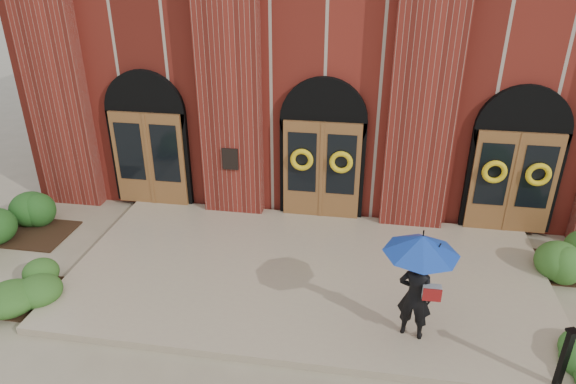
# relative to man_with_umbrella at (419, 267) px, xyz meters

# --- Properties ---
(ground) EXTENTS (90.00, 90.00, 0.00)m
(ground) POSITION_rel_man_with_umbrella_xyz_m (-2.08, 1.47, -1.57)
(ground) COLOR gray
(ground) RESTS_ON ground
(landing) EXTENTS (10.00, 5.30, 0.15)m
(landing) POSITION_rel_man_with_umbrella_xyz_m (-2.08, 1.62, -1.50)
(landing) COLOR tan
(landing) RESTS_ON ground
(church_building) EXTENTS (16.20, 12.53, 7.00)m
(church_building) POSITION_rel_man_with_umbrella_xyz_m (-2.08, 10.26, 1.93)
(church_building) COLOR maroon
(church_building) RESTS_ON ground
(man_with_umbrella) EXTENTS (1.56, 1.56, 2.03)m
(man_with_umbrella) POSITION_rel_man_with_umbrella_xyz_m (0.00, 0.00, 0.00)
(man_with_umbrella) COLOR black
(man_with_umbrella) RESTS_ON landing
(metal_post) EXTENTS (0.19, 0.19, 1.11)m
(metal_post) POSITION_rel_man_with_umbrella_xyz_m (2.22, -0.84, -0.84)
(metal_post) COLOR black
(metal_post) RESTS_ON landing
(hedge_front_left) EXTENTS (1.46, 1.25, 0.51)m
(hedge_front_left) POSITION_rel_man_with_umbrella_xyz_m (-7.18, 0.01, -1.32)
(hedge_front_left) COLOR #2A541D
(hedge_front_left) RESTS_ON ground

